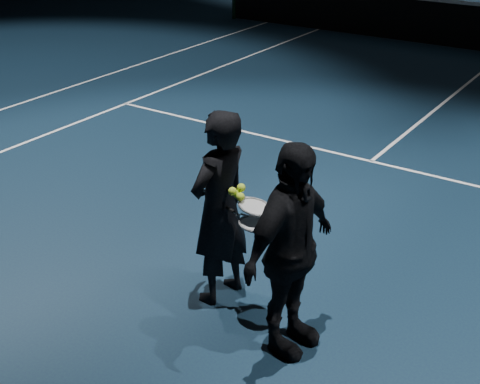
{
  "coord_description": "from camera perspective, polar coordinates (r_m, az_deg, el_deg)",
  "views": [
    {
      "loc": [
        2.89,
        -13.7,
        3.29
      ],
      "look_at": [
        0.38,
        -9.93,
        1.1
      ],
      "focal_mm": 50.0,
      "sensor_mm": 36.0,
      "label": 1
    }
  ],
  "objects": [
    {
      "name": "player_b",
      "position": [
        4.81,
        4.31,
        -5.05
      ],
      "size": [
        0.51,
        1.01,
        1.66
      ],
      "primitive_type": "imported",
      "rotation": [
        0.0,
        0.0,
        1.46
      ],
      "color": "black",
      "rests_on": "floor"
    },
    {
      "name": "player_a",
      "position": [
        5.38,
        -1.77,
        -1.41
      ],
      "size": [
        0.46,
        0.65,
        1.66
      ],
      "primitive_type": "imported",
      "rotation": [
        0.0,
        0.0,
        -1.68
      ],
      "color": "black",
      "rests_on": "floor"
    },
    {
      "name": "racket_lower",
      "position": [
        5.04,
        1.28,
        -2.76
      ],
      "size": [
        0.71,
        0.42,
        0.03
      ],
      "primitive_type": null,
      "rotation": [
        0.0,
        0.0,
        -0.32
      ],
      "color": "black",
      "rests_on": "player_a"
    },
    {
      "name": "tennis_balls",
      "position": [
        5.1,
        -0.05,
        -0.08
      ],
      "size": [
        0.12,
        0.1,
        0.12
      ],
      "primitive_type": null,
      "color": "#A5D62D",
      "rests_on": "racket_upper"
    },
    {
      "name": "racket_upper",
      "position": [
        5.05,
        1.28,
        -1.27
      ],
      "size": [
        0.71,
        0.38,
        0.1
      ],
      "primitive_type": null,
      "rotation": [
        0.0,
        0.1,
        -0.25
      ],
      "color": "black",
      "rests_on": "player_b"
    }
  ]
}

